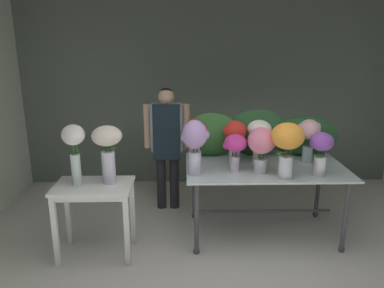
{
  "coord_description": "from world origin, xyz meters",
  "views": [
    {
      "loc": [
        -0.39,
        -2.31,
        2.16
      ],
      "look_at": [
        -0.31,
        1.37,
        1.12
      ],
      "focal_mm": 34.87,
      "sensor_mm": 36.0,
      "label": 1
    }
  ],
  "objects_px": {
    "display_table_glass": "(265,176)",
    "vase_rosy_ranunculus": "(262,144)",
    "vase_violet_snapdragons": "(321,149)",
    "vase_white_roses_tall": "(74,146)",
    "florist": "(167,137)",
    "vase_cream_lisianthus_tall": "(107,147)",
    "vase_ivory_anemones": "(259,135)",
    "vase_lilac_hydrangea": "(195,141)",
    "vase_crimson_roses": "(194,136)",
    "vase_scarlet_stock": "(235,136)",
    "vase_blush_dahlias": "(309,134)",
    "vase_sunset_carnations": "(287,142)",
    "vase_magenta_lilies": "(235,147)"
  },
  "relations": [
    {
      "from": "display_table_glass",
      "to": "vase_rosy_ranunculus",
      "type": "distance_m",
      "value": 0.49
    },
    {
      "from": "vase_rosy_ranunculus",
      "to": "vase_white_roses_tall",
      "type": "distance_m",
      "value": 1.85
    },
    {
      "from": "vase_magenta_lilies",
      "to": "vase_white_roses_tall",
      "type": "xyz_separation_m",
      "value": [
        -1.58,
        -0.23,
        0.09
      ]
    },
    {
      "from": "vase_ivory_anemones",
      "to": "vase_cream_lisianthus_tall",
      "type": "bearing_deg",
      "value": -164.88
    },
    {
      "from": "vase_lilac_hydrangea",
      "to": "vase_crimson_roses",
      "type": "bearing_deg",
      "value": 89.31
    },
    {
      "from": "vase_scarlet_stock",
      "to": "vase_rosy_ranunculus",
      "type": "bearing_deg",
      "value": -56.65
    },
    {
      "from": "vase_scarlet_stock",
      "to": "florist",
      "type": "bearing_deg",
      "value": 143.25
    },
    {
      "from": "vase_ivory_anemones",
      "to": "vase_cream_lisianthus_tall",
      "type": "xyz_separation_m",
      "value": [
        -1.57,
        -0.42,
        0.0
      ]
    },
    {
      "from": "vase_lilac_hydrangea",
      "to": "vase_sunset_carnations",
      "type": "height_order",
      "value": "vase_lilac_hydrangea"
    },
    {
      "from": "vase_cream_lisianthus_tall",
      "to": "vase_crimson_roses",
      "type": "bearing_deg",
      "value": 32.4
    },
    {
      "from": "vase_violet_snapdragons",
      "to": "vase_white_roses_tall",
      "type": "distance_m",
      "value": 2.42
    },
    {
      "from": "vase_violet_snapdragons",
      "to": "vase_white_roses_tall",
      "type": "bearing_deg",
      "value": -178.09
    },
    {
      "from": "vase_blush_dahlias",
      "to": "vase_cream_lisianthus_tall",
      "type": "relative_size",
      "value": 0.84
    },
    {
      "from": "florist",
      "to": "vase_lilac_hydrangea",
      "type": "distance_m",
      "value": 1.03
    },
    {
      "from": "vase_scarlet_stock",
      "to": "display_table_glass",
      "type": "bearing_deg",
      "value": -22.0
    },
    {
      "from": "vase_rosy_ranunculus",
      "to": "vase_scarlet_stock",
      "type": "relative_size",
      "value": 1.01
    },
    {
      "from": "display_table_glass",
      "to": "vase_magenta_lilies",
      "type": "xyz_separation_m",
      "value": [
        -0.36,
        -0.16,
        0.39
      ]
    },
    {
      "from": "display_table_glass",
      "to": "vase_cream_lisianthus_tall",
      "type": "relative_size",
      "value": 2.97
    },
    {
      "from": "vase_lilac_hydrangea",
      "to": "vase_cream_lisianthus_tall",
      "type": "bearing_deg",
      "value": -173.27
    },
    {
      "from": "vase_scarlet_stock",
      "to": "vase_ivory_anemones",
      "type": "xyz_separation_m",
      "value": [
        0.26,
        -0.05,
        0.02
      ]
    },
    {
      "from": "florist",
      "to": "vase_white_roses_tall",
      "type": "distance_m",
      "value": 1.4
    },
    {
      "from": "vase_crimson_roses",
      "to": "vase_sunset_carnations",
      "type": "relative_size",
      "value": 0.86
    },
    {
      "from": "vase_scarlet_stock",
      "to": "vase_sunset_carnations",
      "type": "height_order",
      "value": "vase_sunset_carnations"
    },
    {
      "from": "vase_scarlet_stock",
      "to": "vase_magenta_lilies",
      "type": "distance_m",
      "value": 0.3
    },
    {
      "from": "vase_cream_lisianthus_tall",
      "to": "vase_white_roses_tall",
      "type": "bearing_deg",
      "value": -170.76
    },
    {
      "from": "vase_rosy_ranunculus",
      "to": "vase_sunset_carnations",
      "type": "height_order",
      "value": "vase_sunset_carnations"
    },
    {
      "from": "vase_scarlet_stock",
      "to": "vase_magenta_lilies",
      "type": "bearing_deg",
      "value": -97.02
    },
    {
      "from": "vase_ivory_anemones",
      "to": "vase_violet_snapdragons",
      "type": "bearing_deg",
      "value": -35.74
    },
    {
      "from": "vase_rosy_ranunculus",
      "to": "vase_magenta_lilies",
      "type": "height_order",
      "value": "vase_rosy_ranunculus"
    },
    {
      "from": "florist",
      "to": "vase_blush_dahlias",
      "type": "bearing_deg",
      "value": -20.45
    },
    {
      "from": "display_table_glass",
      "to": "vase_white_roses_tall",
      "type": "height_order",
      "value": "vase_white_roses_tall"
    },
    {
      "from": "vase_sunset_carnations",
      "to": "display_table_glass",
      "type": "bearing_deg",
      "value": 107.53
    },
    {
      "from": "vase_ivory_anemones",
      "to": "vase_sunset_carnations",
      "type": "xyz_separation_m",
      "value": [
        0.18,
        -0.45,
        0.05
      ]
    },
    {
      "from": "vase_rosy_ranunculus",
      "to": "vase_violet_snapdragons",
      "type": "distance_m",
      "value": 0.59
    },
    {
      "from": "display_table_glass",
      "to": "vase_blush_dahlias",
      "type": "distance_m",
      "value": 0.68
    },
    {
      "from": "vase_cream_lisianthus_tall",
      "to": "florist",
      "type": "bearing_deg",
      "value": 63.24
    },
    {
      "from": "florist",
      "to": "vase_cream_lisianthus_tall",
      "type": "xyz_separation_m",
      "value": [
        -0.53,
        -1.05,
        0.18
      ]
    },
    {
      "from": "display_table_glass",
      "to": "vase_rosy_ranunculus",
      "type": "relative_size",
      "value": 3.59
    },
    {
      "from": "vase_crimson_roses",
      "to": "vase_violet_snapdragons",
      "type": "bearing_deg",
      "value": -22.43
    },
    {
      "from": "vase_scarlet_stock",
      "to": "vase_cream_lisianthus_tall",
      "type": "bearing_deg",
      "value": -160.1
    },
    {
      "from": "vase_rosy_ranunculus",
      "to": "vase_white_roses_tall",
      "type": "xyz_separation_m",
      "value": [
        -1.84,
        -0.18,
        0.05
      ]
    },
    {
      "from": "vase_ivory_anemones",
      "to": "vase_white_roses_tall",
      "type": "relative_size",
      "value": 0.81
    },
    {
      "from": "florist",
      "to": "vase_scarlet_stock",
      "type": "bearing_deg",
      "value": -36.75
    },
    {
      "from": "vase_sunset_carnations",
      "to": "vase_crimson_roses",
      "type": "bearing_deg",
      "value": 147.07
    },
    {
      "from": "vase_lilac_hydrangea",
      "to": "vase_white_roses_tall",
      "type": "distance_m",
      "value": 1.17
    },
    {
      "from": "vase_blush_dahlias",
      "to": "vase_magenta_lilies",
      "type": "distance_m",
      "value": 0.9
    },
    {
      "from": "florist",
      "to": "vase_sunset_carnations",
      "type": "distance_m",
      "value": 1.65
    },
    {
      "from": "display_table_glass",
      "to": "vase_scarlet_stock",
      "type": "xyz_separation_m",
      "value": [
        -0.33,
        0.13,
        0.42
      ]
    },
    {
      "from": "display_table_glass",
      "to": "vase_magenta_lilies",
      "type": "relative_size",
      "value": 4.35
    },
    {
      "from": "vase_white_roses_tall",
      "to": "display_table_glass",
      "type": "bearing_deg",
      "value": 11.43
    }
  ]
}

